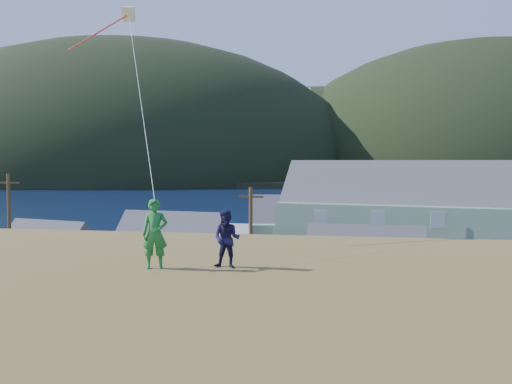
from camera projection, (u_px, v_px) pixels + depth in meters
ground at (284, 327)px, 34.24m from camera, size 900.00×900.00×0.00m
grass_strip at (280, 336)px, 32.27m from camera, size 110.00×8.00×0.10m
waterfront_lot at (308, 272)px, 50.96m from camera, size 72.00×36.00×0.12m
wharf at (277, 234)px, 74.59m from camera, size 26.00×14.00×0.90m
far_shore at (349, 175)px, 358.71m from camera, size 900.00×320.00×2.00m
far_hills at (416, 176)px, 302.71m from camera, size 760.00×265.00×143.00m
lodge at (463, 218)px, 53.17m from camera, size 35.57×16.13×12.09m
shed_teal at (43, 254)px, 47.32m from camera, size 8.71×6.96×6.02m
shed_palegreen_near at (169, 248)px, 48.34m from camera, size 10.01×7.02×6.77m
shed_white at (365, 268)px, 39.68m from camera, size 8.53×5.99×6.55m
shed_palegreen_far at (307, 228)px, 59.20m from camera, size 12.26×7.98×7.76m
utility_poles at (255, 249)px, 35.83m from camera, size 35.17×0.24×8.97m
parked_cars at (217, 253)px, 56.54m from camera, size 23.63×12.38×1.55m
kite_flyer_green at (155, 234)px, 14.60m from camera, size 0.75×0.59×1.79m
kite_flyer_navy at (227, 239)px, 14.69m from camera, size 0.78×0.64×1.50m
kite_rig at (125, 19)px, 21.50m from camera, size 2.42×3.81×10.32m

